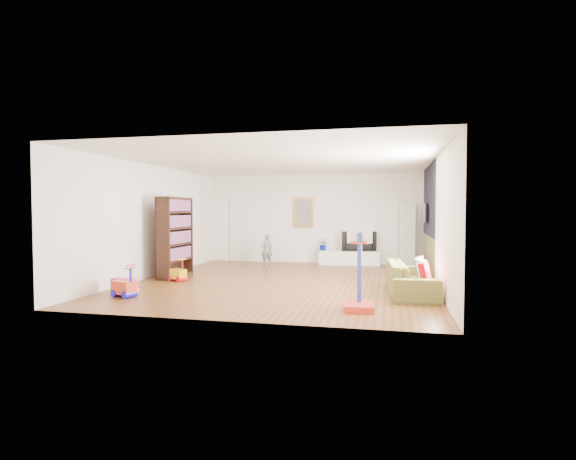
% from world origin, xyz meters
% --- Properties ---
extents(floor, '(6.50, 7.50, 0.00)m').
position_xyz_m(floor, '(0.00, 0.00, 0.00)').
color(floor, brown).
rests_on(floor, ground).
extents(ceiling, '(6.50, 7.50, 0.00)m').
position_xyz_m(ceiling, '(0.00, 0.00, 2.70)').
color(ceiling, white).
rests_on(ceiling, ground).
extents(wall_back, '(6.50, 0.00, 2.70)m').
position_xyz_m(wall_back, '(0.00, 3.75, 1.35)').
color(wall_back, white).
rests_on(wall_back, ground).
extents(wall_front, '(6.50, 0.00, 2.70)m').
position_xyz_m(wall_front, '(0.00, -3.75, 1.35)').
color(wall_front, silver).
rests_on(wall_front, ground).
extents(wall_left, '(0.00, 7.50, 2.70)m').
position_xyz_m(wall_left, '(-3.25, 0.00, 1.35)').
color(wall_left, silver).
rests_on(wall_left, ground).
extents(wall_right, '(0.00, 7.50, 2.70)m').
position_xyz_m(wall_right, '(3.25, 0.00, 1.35)').
color(wall_right, white).
rests_on(wall_right, ground).
extents(navy_accent, '(0.01, 3.20, 1.70)m').
position_xyz_m(navy_accent, '(3.23, 1.40, 1.85)').
color(navy_accent, black).
rests_on(navy_accent, wall_right).
extents(olive_wainscot, '(0.01, 3.20, 1.00)m').
position_xyz_m(olive_wainscot, '(3.23, 1.40, 0.50)').
color(olive_wainscot, brown).
rests_on(olive_wainscot, wall_right).
extents(doorway, '(1.45, 0.06, 2.10)m').
position_xyz_m(doorway, '(-1.90, 3.71, 1.05)').
color(doorway, white).
rests_on(doorway, ground).
extents(painting_back, '(0.62, 0.06, 0.92)m').
position_xyz_m(painting_back, '(-0.25, 3.71, 1.55)').
color(painting_back, gold).
rests_on(painting_back, wall_back).
extents(artwork_right, '(0.04, 0.56, 0.46)m').
position_xyz_m(artwork_right, '(3.17, 1.60, 1.55)').
color(artwork_right, '#7F3F8C').
rests_on(artwork_right, wall_right).
extents(media_console, '(1.79, 0.51, 0.41)m').
position_xyz_m(media_console, '(1.18, 3.45, 0.21)').
color(media_console, white).
rests_on(media_console, ground).
extents(tall_cabinet, '(0.44, 0.44, 1.80)m').
position_xyz_m(tall_cabinet, '(2.82, 3.48, 0.90)').
color(tall_cabinet, silver).
rests_on(tall_cabinet, ground).
extents(bookshelf, '(0.37, 1.32, 1.93)m').
position_xyz_m(bookshelf, '(-2.74, 0.14, 0.96)').
color(bookshelf, black).
rests_on(bookshelf, ground).
extents(sofa, '(0.95, 2.14, 0.61)m').
position_xyz_m(sofa, '(2.72, -0.96, 0.31)').
color(sofa, olive).
rests_on(sofa, ground).
extents(basketball_hoop, '(0.51, 0.60, 1.38)m').
position_xyz_m(basketball_hoop, '(1.84, -2.58, 0.69)').
color(basketball_hoop, red).
rests_on(basketball_hoop, ground).
extents(ride_on_yellow, '(0.45, 0.37, 0.51)m').
position_xyz_m(ride_on_yellow, '(-2.38, -0.48, 0.26)').
color(ride_on_yellow, gold).
rests_on(ride_on_yellow, ground).
extents(ride_on_orange, '(0.49, 0.39, 0.57)m').
position_xyz_m(ride_on_orange, '(-2.48, -2.44, 0.28)').
color(ride_on_orange, red).
rests_on(ride_on_orange, ground).
extents(ride_on_pink, '(0.48, 0.34, 0.59)m').
position_xyz_m(ride_on_pink, '(-2.63, -2.19, 0.29)').
color(ride_on_pink, '#D9389E').
rests_on(ride_on_pink, ground).
extents(child, '(0.40, 0.36, 0.92)m').
position_xyz_m(child, '(-1.18, 2.79, 0.46)').
color(child, slate).
rests_on(child, ground).
extents(tv, '(1.02, 0.36, 0.58)m').
position_xyz_m(tv, '(1.45, 3.47, 0.71)').
color(tv, black).
rests_on(tv, media_console).
extents(vase_plant, '(0.35, 0.32, 0.36)m').
position_xyz_m(vase_plant, '(0.40, 3.48, 0.60)').
color(vase_plant, '#040F92').
rests_on(vase_plant, media_console).
extents(pillow_left, '(0.20, 0.42, 0.41)m').
position_xyz_m(pillow_left, '(2.94, -1.56, 0.48)').
color(pillow_left, '#AC0510').
rests_on(pillow_left, sofa).
extents(pillow_center, '(0.19, 0.40, 0.38)m').
position_xyz_m(pillow_center, '(2.94, -0.93, 0.48)').
color(pillow_center, white).
rests_on(pillow_center, sofa).
extents(pillow_right, '(0.19, 0.39, 0.38)m').
position_xyz_m(pillow_right, '(2.95, -0.38, 0.48)').
color(pillow_right, '#D44931').
rests_on(pillow_right, sofa).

